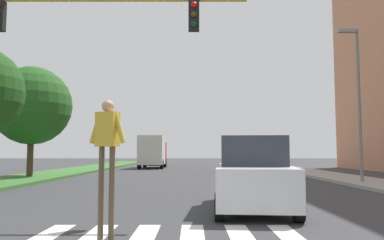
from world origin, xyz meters
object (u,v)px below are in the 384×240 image
at_px(sedan_midblock, 236,162).
at_px(pedestrian_performer, 108,146).
at_px(suv_crossing, 253,175).
at_px(sedan_distant, 158,159).
at_px(tree_far, 33,106).
at_px(street_lamp_right, 358,90).
at_px(truck_box_delivery, 154,151).

bearing_deg(sedan_midblock, pedestrian_performer, -101.68).
height_order(suv_crossing, sedan_distant, suv_crossing).
relative_size(tree_far, street_lamp_right, 0.87).
bearing_deg(pedestrian_performer, street_lamp_right, 50.70).
bearing_deg(suv_crossing, street_lamp_right, 51.26).
xyz_separation_m(pedestrian_performer, suv_crossing, (3.19, 3.74, -0.73)).
relative_size(pedestrian_performer, truck_box_delivery, 0.40).
bearing_deg(pedestrian_performer, suv_crossing, 49.53).
xyz_separation_m(suv_crossing, truck_box_delivery, (-5.53, 27.35, 0.70)).
bearing_deg(sedan_midblock, street_lamp_right, -69.10).
relative_size(tree_far, suv_crossing, 1.38).
height_order(pedestrian_performer, truck_box_delivery, truck_box_delivery).
height_order(suv_crossing, truck_box_delivery, truck_box_delivery).
xyz_separation_m(suv_crossing, sedan_distant, (-5.83, 36.07, -0.14)).
relative_size(street_lamp_right, suv_crossing, 1.58).
bearing_deg(truck_box_delivery, tree_far, -111.00).
relative_size(street_lamp_right, sedan_distant, 1.69).
relative_size(pedestrian_performer, sedan_distant, 0.56).
bearing_deg(sedan_midblock, tree_far, -149.00).
relative_size(street_lamp_right, pedestrian_performer, 3.01).
relative_size(street_lamp_right, truck_box_delivery, 1.21).
relative_size(tree_far, sedan_distant, 1.47).
distance_m(tree_far, street_lamp_right, 18.23).
xyz_separation_m(suv_crossing, sedan_midblock, (1.75, 20.17, -0.12)).
height_order(sedan_midblock, sedan_distant, sedan_midblock).
relative_size(tree_far, pedestrian_performer, 2.63).
relative_size(sedan_distant, truck_box_delivery, 0.72).
distance_m(pedestrian_performer, sedan_midblock, 24.43).
bearing_deg(street_lamp_right, tree_far, 166.22).
bearing_deg(truck_box_delivery, sedan_distant, 91.93).
height_order(street_lamp_right, sedan_distant, street_lamp_right).
height_order(street_lamp_right, pedestrian_performer, street_lamp_right).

